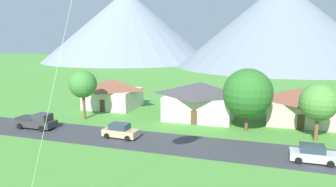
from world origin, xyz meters
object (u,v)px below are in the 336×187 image
house_right_center (113,93)px  tree_left_of_center (83,84)px  pickup_truck_charcoal_west_side (37,121)px  tree_near_left (248,93)px  parked_car_silver_west_end (313,154)px  house_leftmost (299,105)px  house_left_center (200,100)px  tree_center (319,102)px  parked_car_tan_mid_west (120,131)px

house_right_center → tree_left_of_center: tree_left_of_center is taller
tree_left_of_center → pickup_truck_charcoal_west_side: bearing=-115.1°
tree_near_left → pickup_truck_charcoal_west_side: 27.24m
parked_car_silver_west_end → pickup_truck_charcoal_west_side: pickup_truck_charcoal_west_side is taller
house_right_center → pickup_truck_charcoal_west_side: 15.22m
house_leftmost → tree_left_of_center: bearing=-165.1°
house_left_center → tree_left_of_center: tree_left_of_center is taller
tree_near_left → tree_center: tree_near_left is taller
house_right_center → parked_car_tan_mid_west: (8.85, -14.89, -1.65)m
tree_left_of_center → parked_car_tan_mid_west: (9.06, -6.43, -4.25)m
tree_center → tree_left_of_center: bearing=179.6°
tree_left_of_center → pickup_truck_charcoal_west_side: 8.11m
pickup_truck_charcoal_west_side → parked_car_tan_mid_west: bearing=-0.4°
house_left_center → house_right_center: 15.90m
house_right_center → parked_car_tan_mid_west: size_ratio=2.06×
house_leftmost → parked_car_silver_west_end: (0.15, -15.39, -1.65)m
tree_left_of_center → parked_car_silver_west_end: tree_left_of_center is taller
house_right_center → tree_near_left: tree_near_left is taller
parked_car_tan_mid_west → house_right_center: bearing=120.7°
house_left_center → parked_car_silver_west_end: size_ratio=2.45×
tree_center → pickup_truck_charcoal_west_side: (-33.81, -6.12, -3.44)m
house_right_center → tree_near_left: size_ratio=1.10×
house_leftmost → house_left_center: size_ratio=0.89×
parked_car_tan_mid_west → tree_left_of_center: bearing=144.6°
house_leftmost → house_right_center: bearing=178.9°
house_leftmost → tree_center: tree_center is taller
tree_left_of_center → parked_car_silver_west_end: bearing=-14.2°
house_left_center → tree_left_of_center: 17.08m
house_left_center → parked_car_silver_west_end: 19.30m
house_leftmost → parked_car_tan_mid_west: size_ratio=2.14×
tree_center → parked_car_silver_west_end: bearing=-98.9°
house_left_center → pickup_truck_charcoal_west_side: size_ratio=1.99×
parked_car_tan_mid_west → pickup_truck_charcoal_west_side: pickup_truck_charcoal_west_side is taller
house_leftmost → parked_car_silver_west_end: bearing=-89.4°
house_leftmost → parked_car_tan_mid_west: (-20.47, -14.32, -1.65)m
house_leftmost → parked_car_silver_west_end: house_leftmost is taller
house_right_center → tree_center: 31.89m
tree_near_left → tree_left_of_center: (-22.92, -1.18, 0.24)m
house_right_center → pickup_truck_charcoal_west_side: bearing=-102.2°
tree_left_of_center → parked_car_tan_mid_west: size_ratio=1.67×
tree_near_left → tree_center: (7.91, -1.43, -0.37)m
parked_car_silver_west_end → tree_center: bearing=81.1°
house_leftmost → pickup_truck_charcoal_west_side: size_ratio=1.76×
house_right_center → house_left_center: bearing=-9.5°
house_leftmost → house_right_center: size_ratio=1.04×
house_right_center → tree_center: (30.62, -8.69, 1.99)m
house_left_center → parked_car_silver_west_end: bearing=-44.0°
tree_left_of_center → parked_car_tan_mid_west: bearing=-35.4°
house_right_center → parked_car_tan_mid_west: house_right_center is taller
tree_left_of_center → pickup_truck_charcoal_west_side: size_ratio=1.37×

